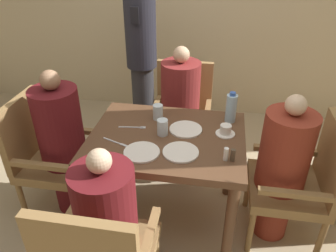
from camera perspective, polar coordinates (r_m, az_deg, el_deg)
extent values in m
plane|color=tan|center=(2.62, -0.15, -15.33)|extent=(16.00, 16.00, 0.00)
cube|color=brown|center=(2.16, -0.18, -2.24)|extent=(1.02, 0.80, 0.05)
cylinder|color=brown|center=(2.25, -13.36, -13.71)|extent=(0.07, 0.07, 0.69)
cylinder|color=brown|center=(2.13, 10.68, -16.74)|extent=(0.07, 0.07, 0.69)
cylinder|color=brown|center=(2.74, -8.23, -3.92)|extent=(0.07, 0.07, 0.69)
cylinder|color=brown|center=(2.63, 10.82, -5.79)|extent=(0.07, 0.07, 0.69)
cube|color=olive|center=(2.59, -18.42, -6.16)|extent=(0.50, 0.50, 0.07)
cube|color=olive|center=(2.55, -24.00, -0.56)|extent=(0.05, 0.50, 0.47)
cube|color=olive|center=(2.67, -16.86, -0.60)|extent=(0.45, 0.04, 0.04)
cube|color=olive|center=(2.34, -21.45, -6.41)|extent=(0.45, 0.04, 0.04)
cylinder|color=olive|center=(2.79, -11.67, -7.67)|extent=(0.04, 0.04, 0.37)
cylinder|color=olive|center=(2.49, -15.17, -13.83)|extent=(0.04, 0.04, 0.37)
cylinder|color=olive|center=(2.96, -19.70, -6.48)|extent=(0.04, 0.04, 0.37)
cylinder|color=olive|center=(2.68, -23.95, -11.99)|extent=(0.04, 0.04, 0.37)
cylinder|color=#5B1419|center=(2.67, -16.60, -9.48)|extent=(0.24, 0.24, 0.44)
cylinder|color=#5B1419|center=(2.39, -18.39, -0.19)|extent=(0.32, 0.32, 0.57)
sphere|color=#997051|center=(2.23, -19.88, 7.54)|extent=(0.13, 0.13, 0.13)
cube|color=olive|center=(2.92, 2.22, 0.25)|extent=(0.50, 0.50, 0.07)
cube|color=olive|center=(3.00, 2.92, 6.93)|extent=(0.50, 0.05, 0.47)
cube|color=olive|center=(2.83, 6.89, 2.54)|extent=(0.04, 0.45, 0.04)
cube|color=olive|center=(2.88, -2.25, 3.29)|extent=(0.04, 0.45, 0.04)
cylinder|color=olive|center=(2.85, 5.92, -6.16)|extent=(0.04, 0.04, 0.37)
cylinder|color=olive|center=(2.90, -2.79, -5.30)|extent=(0.04, 0.04, 0.37)
cylinder|color=olive|center=(3.21, 6.56, -1.47)|extent=(0.04, 0.04, 0.37)
cylinder|color=olive|center=(3.25, -1.16, -0.77)|extent=(0.04, 0.04, 0.37)
cylinder|color=maroon|center=(2.97, 1.99, -3.38)|extent=(0.24, 0.24, 0.44)
cylinder|color=maroon|center=(2.72, 2.18, 5.37)|extent=(0.32, 0.32, 0.57)
sphere|color=tan|center=(2.59, 2.33, 12.33)|extent=(0.13, 0.13, 0.13)
cube|color=olive|center=(2.38, 19.93, -10.16)|extent=(0.50, 0.50, 0.07)
cube|color=olive|center=(2.28, 26.79, -5.22)|extent=(0.05, 0.50, 0.47)
cube|color=olive|center=(2.11, 21.50, -11.03)|extent=(0.45, 0.04, 0.04)
cube|color=olive|center=(2.47, 19.88, -3.96)|extent=(0.45, 0.04, 0.04)
cylinder|color=olive|center=(2.34, 14.16, -17.43)|extent=(0.04, 0.04, 0.37)
cylinder|color=olive|center=(2.65, 13.75, -10.36)|extent=(0.04, 0.04, 0.37)
cylinder|color=olive|center=(2.43, 24.97, -17.68)|extent=(0.04, 0.04, 0.37)
cylinder|color=olive|center=(2.73, 23.07, -10.86)|extent=(0.04, 0.04, 0.37)
cylinder|color=maroon|center=(2.49, 17.78, -13.29)|extent=(0.24, 0.24, 0.44)
cylinder|color=maroon|center=(2.19, 19.78, -4.15)|extent=(0.32, 0.32, 0.53)
sphere|color=beige|center=(2.03, 21.39, 3.42)|extent=(0.13, 0.13, 0.13)
cube|color=olive|center=(1.87, -17.96, -16.76)|extent=(0.04, 0.45, 0.04)
cube|color=olive|center=(1.74, -3.52, -19.45)|extent=(0.04, 0.45, 0.04)
cylinder|color=olive|center=(2.27, -13.66, -19.27)|extent=(0.04, 0.04, 0.37)
cylinder|color=#5B1419|center=(1.74, -10.81, -14.04)|extent=(0.32, 0.32, 0.49)
sphere|color=beige|center=(1.54, -11.92, -5.99)|extent=(0.12, 0.12, 0.12)
cylinder|color=#2D2D33|center=(3.33, -4.27, 4.08)|extent=(0.22, 0.22, 0.78)
cylinder|color=#23232D|center=(3.07, -4.82, 16.24)|extent=(0.28, 0.28, 0.67)
cube|color=black|center=(2.87, -5.83, 18.57)|extent=(0.07, 0.01, 0.14)
cylinder|color=white|center=(1.99, 2.22, -4.57)|extent=(0.22, 0.22, 0.01)
cylinder|color=white|center=(1.99, -4.60, -4.56)|extent=(0.22, 0.22, 0.01)
cylinder|color=white|center=(2.21, 3.10, -0.58)|extent=(0.22, 0.22, 0.01)
cylinder|color=white|center=(2.20, 9.93, -1.31)|extent=(0.13, 0.13, 0.01)
cylinder|color=white|center=(2.18, 10.01, -0.56)|extent=(0.07, 0.07, 0.06)
cylinder|color=#A3C6DB|center=(2.31, 10.93, 3.03)|extent=(0.08, 0.08, 0.20)
cylinder|color=#3359B2|center=(2.26, 11.21, 5.51)|extent=(0.04, 0.04, 0.02)
cylinder|color=silver|center=(2.13, -0.97, -0.21)|extent=(0.07, 0.07, 0.11)
cylinder|color=silver|center=(2.31, -1.76, 2.44)|extent=(0.07, 0.07, 0.11)
cylinder|color=white|center=(1.94, 10.06, -4.84)|extent=(0.03, 0.03, 0.08)
cylinder|color=#4C3D2D|center=(1.94, 11.21, -4.99)|extent=(0.03, 0.03, 0.08)
cube|color=silver|center=(2.25, -6.51, -0.21)|extent=(0.17, 0.03, 0.00)
cube|color=silver|center=(2.24, -4.39, -0.26)|extent=(0.04, 0.03, 0.00)
cube|color=silver|center=(2.12, -9.42, -2.68)|extent=(0.16, 0.07, 0.00)
cube|color=silver|center=(2.07, -7.60, -3.35)|extent=(0.06, 0.04, 0.00)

